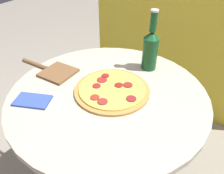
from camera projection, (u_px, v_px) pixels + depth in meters
The scene contains 6 objects.
table at pixel (108, 120), 0.99m from camera, with size 0.81×0.81×0.75m.
fence_panel at pixel (177, 24), 1.54m from camera, with size 1.29×0.04×1.47m.
pizza at pixel (112, 89), 0.89m from camera, with size 0.31×0.31×0.02m.
beer_bottle at pixel (151, 48), 0.98m from camera, with size 0.07×0.07×0.27m.
pizza_paddle at pixel (53, 70), 1.01m from camera, with size 0.30×0.14×0.02m.
napkin at pixel (33, 101), 0.84m from camera, with size 0.16×0.12×0.01m.
Camera 1 is at (0.37, -0.60, 1.29)m, focal length 35.00 mm.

